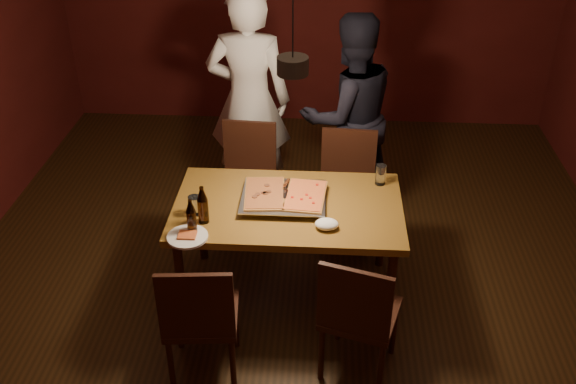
# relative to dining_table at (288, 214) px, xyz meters

# --- Properties ---
(room_shell) EXTENTS (6.00, 6.00, 6.00)m
(room_shell) POSITION_rel_dining_table_xyz_m (0.03, -0.11, 0.72)
(room_shell) COLOR #35200E
(room_shell) RESTS_ON ground
(dining_table) EXTENTS (1.50, 0.90, 0.75)m
(dining_table) POSITION_rel_dining_table_xyz_m (0.00, 0.00, 0.00)
(dining_table) COLOR olive
(dining_table) RESTS_ON floor
(chair_far_left) EXTENTS (0.45, 0.45, 0.49)m
(chair_far_left) POSITION_rel_dining_table_xyz_m (-0.37, 0.83, -0.14)
(chair_far_left) COLOR #38190F
(chair_far_left) RESTS_ON floor
(chair_far_right) EXTENTS (0.44, 0.44, 0.49)m
(chair_far_right) POSITION_rel_dining_table_xyz_m (0.41, 0.74, -0.14)
(chair_far_right) COLOR #38190F
(chair_far_right) RESTS_ON floor
(chair_near_left) EXTENTS (0.45, 0.45, 0.49)m
(chair_near_left) POSITION_rel_dining_table_xyz_m (-0.46, -0.82, -0.14)
(chair_near_left) COLOR #38190F
(chair_near_left) RESTS_ON floor
(chair_near_right) EXTENTS (0.52, 0.52, 0.49)m
(chair_near_right) POSITION_rel_dining_table_xyz_m (0.45, -0.74, -0.14)
(chair_near_right) COLOR #38190F
(chair_near_right) RESTS_ON floor
(pizza_tray) EXTENTS (0.59, 0.49, 0.05)m
(pizza_tray) POSITION_rel_dining_table_xyz_m (-0.03, 0.03, 0.10)
(pizza_tray) COLOR silver
(pizza_tray) RESTS_ON dining_table
(pizza_meat) EXTENTS (0.29, 0.43, 0.02)m
(pizza_meat) POSITION_rel_dining_table_xyz_m (-0.16, 0.04, 0.13)
(pizza_meat) COLOR maroon
(pizza_meat) RESTS_ON pizza_tray
(pizza_cheese) EXTENTS (0.29, 0.42, 0.02)m
(pizza_cheese) POSITION_rel_dining_table_xyz_m (0.11, 0.03, 0.13)
(pizza_cheese) COLOR gold
(pizza_cheese) RESTS_ON pizza_tray
(spatula) EXTENTS (0.13, 0.25, 0.04)m
(spatula) POSITION_rel_dining_table_xyz_m (-0.04, 0.04, 0.14)
(spatula) COLOR silver
(spatula) RESTS_ON pizza_tray
(beer_bottle_a) EXTENTS (0.06, 0.06, 0.23)m
(beer_bottle_a) POSITION_rel_dining_table_xyz_m (-0.57, -0.33, 0.19)
(beer_bottle_a) COLOR black
(beer_bottle_a) RESTS_ON dining_table
(beer_bottle_b) EXTENTS (0.07, 0.07, 0.26)m
(beer_bottle_b) POSITION_rel_dining_table_xyz_m (-0.52, -0.22, 0.20)
(beer_bottle_b) COLOR black
(beer_bottle_b) RESTS_ON dining_table
(water_glass_left) EXTENTS (0.08, 0.08, 0.13)m
(water_glass_left) POSITION_rel_dining_table_xyz_m (-0.59, -0.14, 0.14)
(water_glass_left) COLOR silver
(water_glass_left) RESTS_ON dining_table
(water_glass_right) EXTENTS (0.07, 0.07, 0.14)m
(water_glass_right) POSITION_rel_dining_table_xyz_m (0.62, 0.31, 0.15)
(water_glass_right) COLOR silver
(water_glass_right) RESTS_ON dining_table
(plate_slice) EXTENTS (0.25, 0.25, 0.03)m
(plate_slice) POSITION_rel_dining_table_xyz_m (-0.59, -0.40, 0.08)
(plate_slice) COLOR white
(plate_slice) RESTS_ON dining_table
(napkin) EXTENTS (0.15, 0.11, 0.06)m
(napkin) POSITION_rel_dining_table_xyz_m (0.26, -0.25, 0.10)
(napkin) COLOR white
(napkin) RESTS_ON dining_table
(diner_white) EXTENTS (0.69, 0.47, 1.86)m
(diner_white) POSITION_rel_dining_table_xyz_m (-0.39, 1.25, 0.25)
(diner_white) COLOR white
(diner_white) RESTS_ON floor
(diner_dark) EXTENTS (1.00, 0.90, 1.68)m
(diner_dark) POSITION_rel_dining_table_xyz_m (0.42, 1.19, 0.17)
(diner_dark) COLOR black
(diner_dark) RESTS_ON floor
(pendant_lamp) EXTENTS (0.18, 0.18, 1.10)m
(pendant_lamp) POSITION_rel_dining_table_xyz_m (0.03, -0.11, 1.08)
(pendant_lamp) COLOR black
(pendant_lamp) RESTS_ON ceiling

